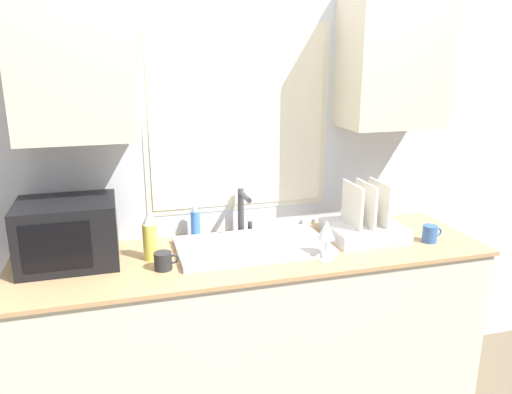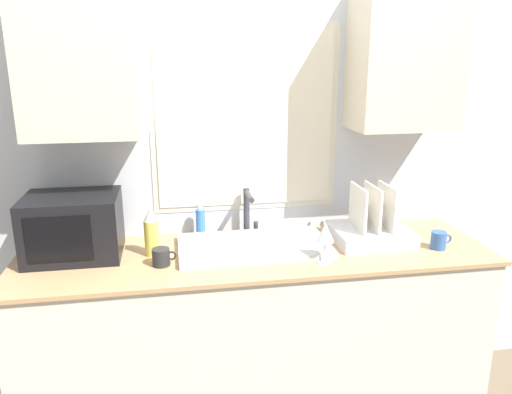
# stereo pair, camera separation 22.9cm
# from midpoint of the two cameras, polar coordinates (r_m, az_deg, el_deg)

# --- Properties ---
(countertop) EXTENTS (2.26, 0.66, 0.93)m
(countertop) POSITION_cam_midpoint_polar(r_m,az_deg,el_deg) (2.62, -2.65, -15.65)
(countertop) COLOR beige
(countertop) RESTS_ON ground_plane
(wall_back) EXTENTS (6.00, 0.38, 2.60)m
(wall_back) POSITION_cam_midpoint_polar(r_m,az_deg,el_deg) (2.57, -4.50, 6.07)
(wall_back) COLOR silver
(wall_back) RESTS_ON ground_plane
(sink_basin) EXTENTS (0.73, 0.40, 0.03)m
(sink_basin) POSITION_cam_midpoint_polar(r_m,az_deg,el_deg) (2.43, -3.10, -5.67)
(sink_basin) COLOR #B2B2B7
(sink_basin) RESTS_ON countertop
(faucet) EXTENTS (0.08, 0.19, 0.24)m
(faucet) POSITION_cam_midpoint_polar(r_m,az_deg,el_deg) (2.58, -4.06, -1.32)
(faucet) COLOR #333338
(faucet) RESTS_ON countertop
(microwave) EXTENTS (0.42, 0.34, 0.29)m
(microwave) POSITION_cam_midpoint_polar(r_m,az_deg,el_deg) (2.42, -23.29, -3.83)
(microwave) COLOR black
(microwave) RESTS_ON countertop
(dish_rack) EXTENTS (0.37, 0.33, 0.29)m
(dish_rack) POSITION_cam_midpoint_polar(r_m,az_deg,el_deg) (2.61, 9.84, -3.34)
(dish_rack) COLOR silver
(dish_rack) RESTS_ON countertop
(spray_bottle) EXTENTS (0.07, 0.07, 0.23)m
(spray_bottle) POSITION_cam_midpoint_polar(r_m,az_deg,el_deg) (2.36, -14.76, -4.43)
(spray_bottle) COLOR #D8CC4C
(spray_bottle) RESTS_ON countertop
(soap_bottle) EXTENTS (0.05, 0.05, 0.17)m
(soap_bottle) POSITION_cam_midpoint_polar(r_m,az_deg,el_deg) (2.58, -9.48, -3.12)
(soap_bottle) COLOR blue
(soap_bottle) RESTS_ON countertop
(mug_near_sink) EXTENTS (0.11, 0.08, 0.08)m
(mug_near_sink) POSITION_cam_midpoint_polar(r_m,az_deg,el_deg) (2.26, -13.44, -7.18)
(mug_near_sink) COLOR #262628
(mug_near_sink) RESTS_ON countertop
(wine_glass) EXTENTS (0.08, 0.08, 0.19)m
(wine_glass) POSITION_cam_midpoint_polar(r_m,az_deg,el_deg) (2.27, 5.21, -3.94)
(wine_glass) COLOR silver
(wine_glass) RESTS_ON countertop
(mug_by_rack) EXTENTS (0.11, 0.07, 0.09)m
(mug_by_rack) POSITION_cam_midpoint_polar(r_m,az_deg,el_deg) (2.62, 16.96, -4.07)
(mug_by_rack) COLOR #335999
(mug_by_rack) RESTS_ON countertop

